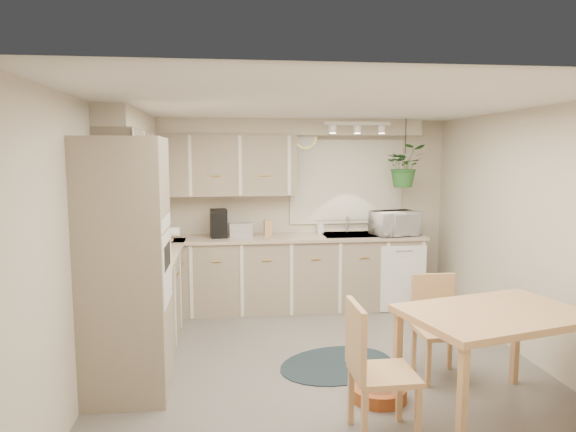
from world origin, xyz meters
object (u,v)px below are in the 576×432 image
object	(u,v)px
microwave	(395,221)
pet_bed	(378,392)
dining_table	(493,364)
chair_left	(384,370)
chair_back	(440,329)
braided_rug	(337,365)

from	to	relation	value
microwave	pet_bed	bearing A→B (deg)	-124.96
dining_table	microwave	bearing A→B (deg)	87.06
chair_left	chair_back	bearing A→B (deg)	137.28
dining_table	chair_left	xyz separation A→B (m)	(-0.89, -0.17, 0.07)
chair_left	braided_rug	bearing A→B (deg)	-177.60
dining_table	chair_back	xyz separation A→B (m)	(-0.12, 0.68, 0.04)
microwave	braided_rug	bearing A→B (deg)	-136.88
chair_back	pet_bed	xyz separation A→B (m)	(-0.65, -0.32, -0.39)
braided_rug	pet_bed	bearing A→B (deg)	-74.61
chair_back	microwave	distance (m)	2.20
chair_left	microwave	size ratio (longest dim) A/B	1.73
chair_left	pet_bed	xyz separation A→B (m)	(0.13, 0.53, -0.43)
dining_table	chair_back	size ratio (longest dim) A/B	1.45
pet_bed	microwave	size ratio (longest dim) A/B	0.83
dining_table	braided_rug	xyz separation A→B (m)	(-0.96, 1.05, -0.40)
braided_rug	dining_table	bearing A→B (deg)	-47.67
pet_bed	microwave	distance (m)	2.78
dining_table	microwave	xyz separation A→B (m)	(0.14, 2.76, 0.72)
dining_table	braided_rug	world-z (taller)	dining_table
chair_left	chair_back	distance (m)	1.16
microwave	chair_back	bearing A→B (deg)	-111.37
chair_back	pet_bed	size ratio (longest dim) A/B	1.95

